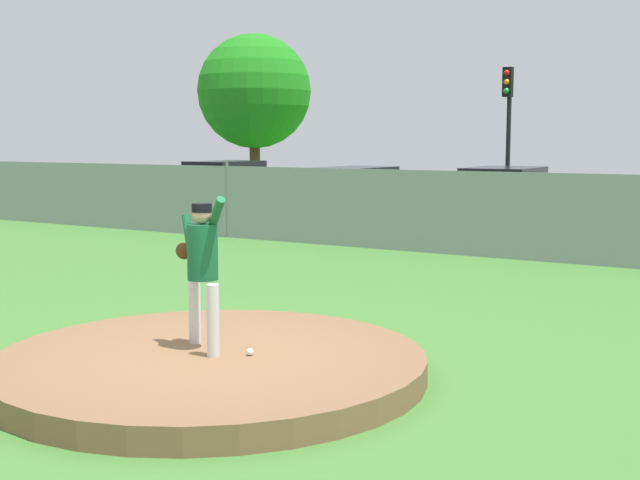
# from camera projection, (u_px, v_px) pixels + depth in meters

# --- Properties ---
(ground_plane) EXTENTS (80.00, 80.00, 0.00)m
(ground_plane) POSITION_uv_depth(u_px,v_px,m) (444.00, 290.00, 13.70)
(ground_plane) COLOR #427A33
(asphalt_strip) EXTENTS (44.00, 7.00, 0.01)m
(asphalt_strip) POSITION_uv_depth(u_px,v_px,m) (581.00, 238.00, 20.87)
(asphalt_strip) COLOR #2B2B2D
(asphalt_strip) RESTS_ON ground_plane
(pitchers_mound) EXTENTS (4.46, 4.46, 0.25)m
(pitchers_mound) POSITION_uv_depth(u_px,v_px,m) (211.00, 365.00, 8.63)
(pitchers_mound) COLOR brown
(pitchers_mound) RESTS_ON ground_plane
(pitcher_youth) EXTENTS (0.79, 0.47, 1.64)m
(pitcher_youth) POSITION_uv_depth(u_px,v_px,m) (202.00, 260.00, 8.67)
(pitcher_youth) COLOR silver
(pitcher_youth) RESTS_ON pitchers_mound
(baseball) EXTENTS (0.07, 0.07, 0.07)m
(baseball) POSITION_uv_depth(u_px,v_px,m) (250.00, 352.00, 8.53)
(baseball) COLOR white
(baseball) RESTS_ON pitchers_mound
(chainlink_fence) EXTENTS (38.31, 0.07, 1.90)m
(chainlink_fence) POSITION_uv_depth(u_px,v_px,m) (524.00, 216.00, 16.97)
(chainlink_fence) COLOR gray
(chainlink_fence) RESTS_ON ground_plane
(parked_car_charcoal) EXTENTS (1.85, 4.48, 1.67)m
(parked_car_charcoal) POSITION_uv_depth(u_px,v_px,m) (355.00, 197.00, 24.15)
(parked_car_charcoal) COLOR #232328
(parked_car_charcoal) RESTS_ON ground_plane
(parked_car_slate) EXTENTS (2.04, 4.80, 1.75)m
(parked_car_slate) POSITION_uv_depth(u_px,v_px,m) (503.00, 203.00, 21.42)
(parked_car_slate) COLOR slate
(parked_car_slate) RESTS_ON ground_plane
(parked_car_navy) EXTENTS (1.84, 4.29, 1.78)m
(parked_car_navy) POSITION_uv_depth(u_px,v_px,m) (225.00, 190.00, 26.62)
(parked_car_navy) COLOR #161E4C
(parked_car_navy) RESTS_ON ground_plane
(traffic_cone_orange) EXTENTS (0.40, 0.40, 0.55)m
(traffic_cone_orange) POSITION_uv_depth(u_px,v_px,m) (603.00, 218.00, 23.37)
(traffic_cone_orange) COLOR orange
(traffic_cone_orange) RESTS_ON asphalt_strip
(traffic_light_near) EXTENTS (0.28, 0.46, 4.66)m
(traffic_light_near) POSITION_uv_depth(u_px,v_px,m) (508.00, 116.00, 25.70)
(traffic_light_near) COLOR black
(traffic_light_near) RESTS_ON ground_plane
(tree_tall_centre) EXTENTS (4.62, 4.62, 6.72)m
(tree_tall_centre) POSITION_uv_depth(u_px,v_px,m) (254.00, 92.00, 33.92)
(tree_tall_centre) COLOR #4C331E
(tree_tall_centre) RESTS_ON ground_plane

